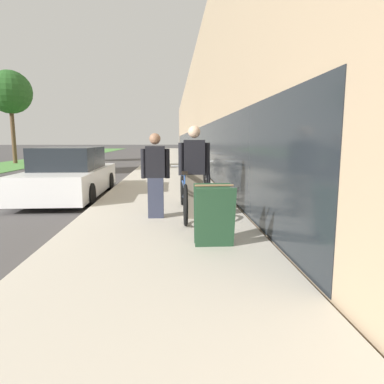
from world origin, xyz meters
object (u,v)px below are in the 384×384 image
(person_rider, at_px, (194,172))
(cruiser_bike_nearest, at_px, (207,178))
(tandem_bicycle, at_px, (184,195))
(street_tree_far, at_px, (10,93))
(cruiser_bike_farthest, at_px, (194,166))
(parked_sedan_curbside, at_px, (70,175))
(person_bystander, at_px, (155,176))
(cruiser_bike_middle, at_px, (192,171))
(sandwich_board_sign, at_px, (214,215))
(bike_rack_hoop, at_px, (208,176))

(person_rider, height_order, cruiser_bike_nearest, person_rider)
(tandem_bicycle, bearing_deg, street_tree_far, 122.13)
(cruiser_bike_farthest, xyz_separation_m, parked_sedan_curbside, (-3.96, -5.11, 0.12))
(person_rider, xyz_separation_m, person_bystander, (-0.76, 0.08, -0.07))
(person_bystander, relative_size, cruiser_bike_middle, 0.96)
(sandwich_board_sign, bearing_deg, cruiser_bike_farthest, 87.82)
(person_rider, xyz_separation_m, parked_sedan_curbside, (-3.40, 3.47, -0.39))
(person_rider, xyz_separation_m, cruiser_bike_nearest, (0.64, 3.89, -0.54))
(cruiser_bike_middle, distance_m, sandwich_board_sign, 8.03)
(bike_rack_hoop, bearing_deg, parked_sedan_curbside, 174.48)
(tandem_bicycle, bearing_deg, cruiser_bike_nearest, 76.67)
(bike_rack_hoop, distance_m, street_tree_far, 20.03)
(bike_rack_hoop, xyz_separation_m, cruiser_bike_farthest, (-0.04, 5.49, -0.12))
(cruiser_bike_nearest, bearing_deg, bike_rack_hoop, -92.93)
(tandem_bicycle, height_order, parked_sedan_curbside, parked_sedan_curbside)
(tandem_bicycle, relative_size, street_tree_far, 0.43)
(tandem_bicycle, height_order, person_rider, person_rider)
(cruiser_bike_nearest, relative_size, cruiser_bike_middle, 0.99)
(tandem_bicycle, relative_size, parked_sedan_curbside, 0.59)
(person_bystander, distance_m, parked_sedan_curbside, 4.31)
(person_bystander, xyz_separation_m, cruiser_bike_nearest, (1.40, 3.81, -0.47))
(person_rider, bearing_deg, person_bystander, 174.31)
(parked_sedan_curbside, bearing_deg, cruiser_bike_middle, 36.43)
(parked_sedan_curbside, bearing_deg, sandwich_board_sign, -55.87)
(bike_rack_hoop, xyz_separation_m, cruiser_bike_nearest, (0.04, 0.80, -0.15))
(street_tree_far, bearing_deg, person_bystander, -59.54)
(street_tree_far, bearing_deg, cruiser_bike_farthest, -39.11)
(bike_rack_hoop, bearing_deg, cruiser_bike_farthest, 90.38)
(person_rider, distance_m, cruiser_bike_nearest, 3.98)
(bike_rack_hoop, height_order, cruiser_bike_nearest, cruiser_bike_nearest)
(person_bystander, relative_size, street_tree_far, 0.26)
(parked_sedan_curbside, bearing_deg, person_rider, -45.60)
(cruiser_bike_nearest, distance_m, sandwich_board_sign, 5.70)
(cruiser_bike_nearest, relative_size, street_tree_far, 0.27)
(cruiser_bike_nearest, distance_m, cruiser_bike_middle, 2.37)
(tandem_bicycle, height_order, street_tree_far, street_tree_far)
(tandem_bicycle, distance_m, street_tree_far, 21.79)
(cruiser_bike_middle, bearing_deg, person_bystander, -100.15)
(sandwich_board_sign, height_order, parked_sedan_curbside, parked_sedan_curbside)
(person_rider, distance_m, street_tree_far, 22.09)
(tandem_bicycle, height_order, cruiser_bike_middle, tandem_bicycle)
(bike_rack_hoop, relative_size, parked_sedan_curbside, 0.18)
(bike_rack_hoop, distance_m, cruiser_bike_farthest, 5.49)
(person_rider, height_order, cruiser_bike_farthest, person_rider)
(cruiser_bike_nearest, bearing_deg, tandem_bicycle, -103.33)
(cruiser_bike_nearest, bearing_deg, person_bystander, -110.17)
(cruiser_bike_nearest, height_order, cruiser_bike_middle, cruiser_bike_nearest)
(tandem_bicycle, relative_size, cruiser_bike_nearest, 1.59)
(person_bystander, xyz_separation_m, cruiser_bike_middle, (1.10, 6.16, -0.47))
(cruiser_bike_nearest, xyz_separation_m, cruiser_bike_middle, (-0.30, 2.35, -0.00))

